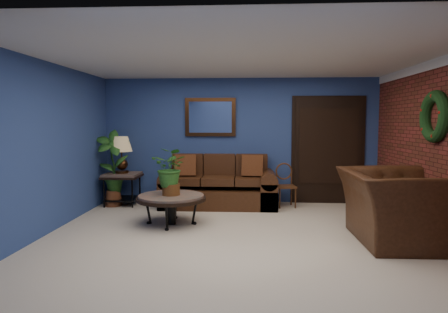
# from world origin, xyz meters

# --- Properties ---
(floor) EXTENTS (5.50, 5.50, 0.00)m
(floor) POSITION_xyz_m (0.00, 0.00, 0.00)
(floor) COLOR beige
(floor) RESTS_ON ground
(wall_back) EXTENTS (5.50, 0.04, 2.50)m
(wall_back) POSITION_xyz_m (0.00, 2.50, 1.25)
(wall_back) COLOR navy
(wall_back) RESTS_ON ground
(wall_left) EXTENTS (0.04, 5.00, 2.50)m
(wall_left) POSITION_xyz_m (-2.75, 0.00, 1.25)
(wall_left) COLOR navy
(wall_left) RESTS_ON ground
(wall_right_brick) EXTENTS (0.04, 5.00, 2.50)m
(wall_right_brick) POSITION_xyz_m (2.75, 0.00, 1.25)
(wall_right_brick) COLOR maroon
(wall_right_brick) RESTS_ON ground
(ceiling) EXTENTS (5.50, 5.00, 0.02)m
(ceiling) POSITION_xyz_m (0.00, 0.00, 2.50)
(ceiling) COLOR silver
(ceiling) RESTS_ON wall_back
(crown_molding) EXTENTS (0.03, 5.00, 0.14)m
(crown_molding) POSITION_xyz_m (2.72, 0.00, 2.43)
(crown_molding) COLOR white
(crown_molding) RESTS_ON wall_right_brick
(wall_mirror) EXTENTS (1.02, 0.06, 0.77)m
(wall_mirror) POSITION_xyz_m (-0.60, 2.46, 1.72)
(wall_mirror) COLOR #412412
(wall_mirror) RESTS_ON wall_back
(closet_door) EXTENTS (1.44, 0.06, 2.18)m
(closet_door) POSITION_xyz_m (1.75, 2.47, 1.05)
(closet_door) COLOR black
(closet_door) RESTS_ON wall_back
(wreath) EXTENTS (0.16, 0.72, 0.72)m
(wreath) POSITION_xyz_m (2.69, 0.05, 1.70)
(wreath) COLOR black
(wreath) RESTS_ON wall_right_brick
(sofa) EXTENTS (2.21, 0.95, 0.99)m
(sofa) POSITION_xyz_m (-0.40, 2.08, 0.33)
(sofa) COLOR #432413
(sofa) RESTS_ON ground
(coffee_table) EXTENTS (1.10, 1.10, 0.47)m
(coffee_table) POSITION_xyz_m (-1.06, 0.62, 0.41)
(coffee_table) COLOR #4A4641
(coffee_table) RESTS_ON ground
(end_table) EXTENTS (0.69, 0.69, 0.63)m
(end_table) POSITION_xyz_m (-2.30, 2.05, 0.48)
(end_table) COLOR #4A4641
(end_table) RESTS_ON ground
(table_lamp) EXTENTS (0.42, 0.42, 0.69)m
(table_lamp) POSITION_xyz_m (-2.30, 2.05, 1.07)
(table_lamp) COLOR #412412
(table_lamp) RESTS_ON end_table
(side_chair) EXTENTS (0.41, 0.41, 0.83)m
(side_chair) POSITION_xyz_m (0.87, 2.11, 0.47)
(side_chair) COLOR #532917
(side_chair) RESTS_ON ground
(armchair) EXTENTS (1.32, 1.50, 0.97)m
(armchair) POSITION_xyz_m (2.15, -0.14, 0.48)
(armchair) COLOR #432413
(armchair) RESTS_ON ground
(coffee_plant) EXTENTS (0.67, 0.62, 0.75)m
(coffee_plant) POSITION_xyz_m (-1.06, 0.62, 0.89)
(coffee_plant) COLOR brown
(coffee_plant) RESTS_ON coffee_table
(floor_plant) EXTENTS (0.41, 0.35, 0.82)m
(floor_plant) POSITION_xyz_m (2.35, 0.37, 0.42)
(floor_plant) COLOR brown
(floor_plant) RESTS_ON ground
(tall_plant) EXTENTS (0.71, 0.53, 1.48)m
(tall_plant) POSITION_xyz_m (-2.45, 1.95, 0.80)
(tall_plant) COLOR brown
(tall_plant) RESTS_ON ground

